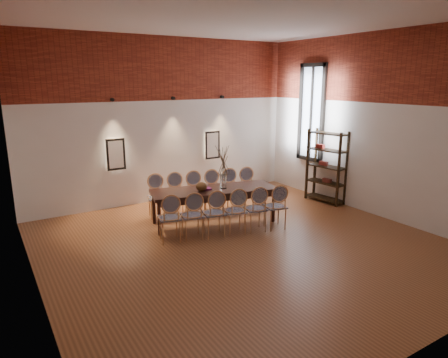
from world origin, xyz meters
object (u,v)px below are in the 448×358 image
bowl (202,186)px  chair_far_c (196,194)px  chair_near_b (192,215)px  chair_far_a (157,197)px  chair_near_e (255,208)px  chair_far_b (177,196)px  chair_near_d (235,211)px  chair_near_f (275,206)px  book (205,189)px  chair_far_e (232,191)px  vase (223,181)px  dining_table (214,206)px  chair_near_a (170,218)px  chair_near_c (214,213)px  chair_far_d (214,192)px  shelving_rack (326,166)px  chair_far_f (249,189)px

bowl → chair_far_c: bearing=71.6°
chair_near_b → chair_far_a: 1.47m
chair_near_e → bowl: 1.20m
chair_far_b → chair_near_e: bearing=133.1°
chair_near_d → chair_near_f: 0.87m
chair_far_a → book: 1.16m
chair_near_d → book: size_ratio=3.62×
chair_far_c → chair_far_e: bearing=180.0°
chair_far_a → vase: (1.10, -0.98, 0.43)m
dining_table → chair_near_a: chair_near_a is taller
chair_near_c → chair_far_d: same height
chair_far_c → vase: size_ratio=3.13×
bowl → book: size_ratio=0.92×
chair_far_e → shelving_rack: 2.49m
chair_near_a → bowl: 1.10m
dining_table → chair_near_b: 0.96m
chair_near_f → chair_near_a: bearing=-180.0°
chair_far_d → shelving_rack: (2.78, -0.76, 0.43)m
chair_near_e → chair_far_f: same height
chair_near_c → chair_far_a: same height
chair_near_e → vase: bearing=122.5°
bowl → book: (0.11, 0.06, -0.07)m
chair_far_e → chair_near_f: bearing=107.3°
bowl → chair_far_f: bearing=15.2°
chair_near_e → chair_far_f: bearing=72.7°
chair_far_a → book: (0.72, -0.86, 0.30)m
chair_near_e → chair_near_a: bearing=-180.0°
chair_near_d → chair_far_f: 1.65m
chair_near_f → chair_near_e: bearing=-180.0°
shelving_rack → chair_far_f: bearing=156.7°
chair_near_b → chair_near_f: same height
chair_near_a → chair_near_d: same height
chair_far_b → chair_far_c: bearing=180.0°
chair_near_b → chair_far_f: 2.24m
chair_far_d → chair_near_b: bearing=58.1°
chair_far_d → book: chair_far_d is taller
chair_far_f → book: 1.48m
chair_near_f → shelving_rack: 2.44m
dining_table → chair_near_b: size_ratio=2.79×
chair_near_f → chair_far_e: (-0.10, 1.47, 0.00)m
chair_near_d → chair_far_d: same height
chair_near_b → chair_far_b: (0.33, 1.36, 0.00)m
dining_table → shelving_rack: 3.21m
chair_near_b → chair_near_d: same height
chair_far_f → shelving_rack: 2.06m
chair_far_c → chair_near_b: bearing=72.7°
chair_far_a → chair_far_e: (1.70, -0.40, 0.00)m
dining_table → chair_far_c: chair_far_c is taller
chair_near_f → vase: 1.21m
chair_far_a → chair_near_b: bearing=107.3°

